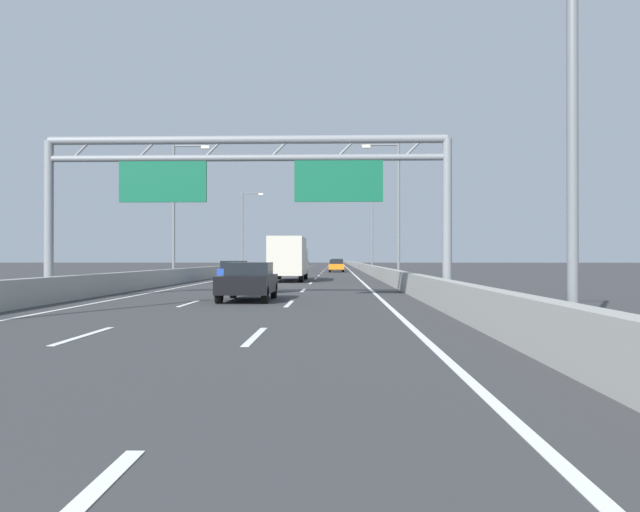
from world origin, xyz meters
TOP-DOWN VIEW (x-y plane):
  - ground_plane at (0.00, 100.00)m, footprint 260.00×260.00m
  - lane_dash_left_1 at (-1.80, 12.50)m, footprint 0.16×3.00m
  - lane_dash_left_2 at (-1.80, 21.50)m, footprint 0.16×3.00m
  - lane_dash_left_3 at (-1.80, 30.50)m, footprint 0.16×3.00m
  - lane_dash_left_4 at (-1.80, 39.50)m, footprint 0.16×3.00m
  - lane_dash_left_5 at (-1.80, 48.50)m, footprint 0.16×3.00m
  - lane_dash_left_6 at (-1.80, 57.50)m, footprint 0.16×3.00m
  - lane_dash_left_7 at (-1.80, 66.50)m, footprint 0.16×3.00m
  - lane_dash_left_8 at (-1.80, 75.50)m, footprint 0.16×3.00m
  - lane_dash_left_9 at (-1.80, 84.50)m, footprint 0.16×3.00m
  - lane_dash_left_10 at (-1.80, 93.50)m, footprint 0.16×3.00m
  - lane_dash_left_11 at (-1.80, 102.50)m, footprint 0.16×3.00m
  - lane_dash_left_12 at (-1.80, 111.50)m, footprint 0.16×3.00m
  - lane_dash_left_13 at (-1.80, 120.50)m, footprint 0.16×3.00m
  - lane_dash_left_14 at (-1.80, 129.50)m, footprint 0.16×3.00m
  - lane_dash_left_15 at (-1.80, 138.50)m, footprint 0.16×3.00m
  - lane_dash_left_16 at (-1.80, 147.50)m, footprint 0.16×3.00m
  - lane_dash_left_17 at (-1.80, 156.50)m, footprint 0.16×3.00m
  - lane_dash_right_1 at (1.80, 12.50)m, footprint 0.16×3.00m
  - lane_dash_right_2 at (1.80, 21.50)m, footprint 0.16×3.00m
  - lane_dash_right_3 at (1.80, 30.50)m, footprint 0.16×3.00m
  - lane_dash_right_4 at (1.80, 39.50)m, footprint 0.16×3.00m
  - lane_dash_right_5 at (1.80, 48.50)m, footprint 0.16×3.00m
  - lane_dash_right_6 at (1.80, 57.50)m, footprint 0.16×3.00m
  - lane_dash_right_7 at (1.80, 66.50)m, footprint 0.16×3.00m
  - lane_dash_right_8 at (1.80, 75.50)m, footprint 0.16×3.00m
  - lane_dash_right_9 at (1.80, 84.50)m, footprint 0.16×3.00m
  - lane_dash_right_10 at (1.80, 93.50)m, footprint 0.16×3.00m
  - lane_dash_right_11 at (1.80, 102.50)m, footprint 0.16×3.00m
  - lane_dash_right_12 at (1.80, 111.50)m, footprint 0.16×3.00m
  - lane_dash_right_13 at (1.80, 120.50)m, footprint 0.16×3.00m
  - lane_dash_right_14 at (1.80, 129.50)m, footprint 0.16×3.00m
  - lane_dash_right_15 at (1.80, 138.50)m, footprint 0.16×3.00m
  - lane_dash_right_16 at (1.80, 147.50)m, footprint 0.16×3.00m
  - lane_dash_right_17 at (1.80, 156.50)m, footprint 0.16×3.00m
  - edge_line_left at (-5.25, 88.00)m, footprint 0.16×176.00m
  - edge_line_right at (5.25, 88.00)m, footprint 0.16×176.00m
  - barrier_left at (-6.90, 110.00)m, footprint 0.45×220.00m
  - barrier_right at (6.90, 110.00)m, footprint 0.45×220.00m
  - sign_gantry at (0.04, 23.20)m, footprint 15.79×0.36m
  - streetlamp_right_near at (7.47, 10.87)m, footprint 2.58×0.28m
  - streetlamp_left_mid at (-7.47, 41.21)m, footprint 2.58×0.28m
  - streetlamp_right_mid at (7.47, 41.21)m, footprint 2.58×0.28m
  - streetlamp_left_far at (-7.47, 71.55)m, footprint 2.58×0.28m
  - streetlamp_right_far at (7.47, 71.55)m, footprint 2.58×0.28m
  - black_car at (0.09, 23.18)m, footprint 1.88×4.12m
  - blue_car at (-3.62, 42.08)m, footprint 1.76×4.18m
  - orange_car at (3.47, 72.01)m, footprint 1.80×4.42m
  - red_car at (3.53, 83.84)m, footprint 1.79×4.29m
  - box_truck at (0.06, 43.25)m, footprint 2.33×8.47m

SIDE VIEW (x-z plane):
  - ground_plane at x=0.00m, z-range 0.00..0.00m
  - lane_dash_left_1 at x=-1.80m, z-range 0.00..0.01m
  - lane_dash_left_2 at x=-1.80m, z-range 0.00..0.01m
  - lane_dash_left_3 at x=-1.80m, z-range 0.00..0.01m
  - lane_dash_left_4 at x=-1.80m, z-range 0.00..0.01m
  - lane_dash_left_5 at x=-1.80m, z-range 0.00..0.01m
  - lane_dash_left_6 at x=-1.80m, z-range 0.00..0.01m
  - lane_dash_left_7 at x=-1.80m, z-range 0.00..0.01m
  - lane_dash_left_8 at x=-1.80m, z-range 0.00..0.01m
  - lane_dash_left_9 at x=-1.80m, z-range 0.00..0.01m
  - lane_dash_left_10 at x=-1.80m, z-range 0.00..0.01m
  - lane_dash_left_11 at x=-1.80m, z-range 0.00..0.01m
  - lane_dash_left_12 at x=-1.80m, z-range 0.00..0.01m
  - lane_dash_left_13 at x=-1.80m, z-range 0.00..0.01m
  - lane_dash_left_14 at x=-1.80m, z-range 0.00..0.01m
  - lane_dash_left_15 at x=-1.80m, z-range 0.00..0.01m
  - lane_dash_left_16 at x=-1.80m, z-range 0.00..0.01m
  - lane_dash_left_17 at x=-1.80m, z-range 0.00..0.01m
  - lane_dash_right_1 at x=1.80m, z-range 0.00..0.01m
  - lane_dash_right_2 at x=1.80m, z-range 0.00..0.01m
  - lane_dash_right_3 at x=1.80m, z-range 0.00..0.01m
  - lane_dash_right_4 at x=1.80m, z-range 0.00..0.01m
  - lane_dash_right_5 at x=1.80m, z-range 0.00..0.01m
  - lane_dash_right_6 at x=1.80m, z-range 0.00..0.01m
  - lane_dash_right_7 at x=1.80m, z-range 0.00..0.01m
  - lane_dash_right_8 at x=1.80m, z-range 0.00..0.01m
  - lane_dash_right_9 at x=1.80m, z-range 0.00..0.01m
  - lane_dash_right_10 at x=1.80m, z-range 0.00..0.01m
  - lane_dash_right_11 at x=1.80m, z-range 0.00..0.01m
  - lane_dash_right_12 at x=1.80m, z-range 0.00..0.01m
  - lane_dash_right_13 at x=1.80m, z-range 0.00..0.01m
  - lane_dash_right_14 at x=1.80m, z-range 0.00..0.01m
  - lane_dash_right_15 at x=1.80m, z-range 0.00..0.01m
  - lane_dash_right_16 at x=1.80m, z-range 0.00..0.01m
  - lane_dash_right_17 at x=1.80m, z-range 0.00..0.01m
  - edge_line_left at x=-5.25m, z-range 0.00..0.01m
  - edge_line_right at x=5.25m, z-range 0.00..0.01m
  - barrier_left at x=-6.90m, z-range 0.00..0.95m
  - barrier_right at x=6.90m, z-range 0.00..0.95m
  - orange_car at x=3.47m, z-range 0.01..1.48m
  - blue_car at x=-3.62m, z-range 0.02..1.48m
  - black_car at x=0.09m, z-range 0.02..1.49m
  - red_car at x=3.53m, z-range 0.02..1.58m
  - box_truck at x=0.06m, z-range 0.13..3.24m
  - sign_gantry at x=0.04m, z-range 1.62..7.98m
  - streetlamp_right_near at x=7.47m, z-range 0.65..10.15m
  - streetlamp_left_mid at x=-7.47m, z-range 0.65..10.15m
  - streetlamp_right_mid at x=7.47m, z-range 0.65..10.15m
  - streetlamp_left_far at x=-7.47m, z-range 0.65..10.15m
  - streetlamp_right_far at x=7.47m, z-range 0.65..10.15m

